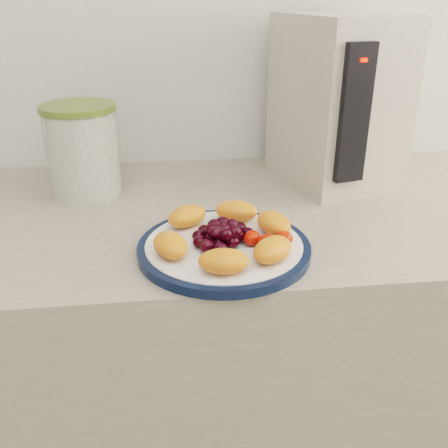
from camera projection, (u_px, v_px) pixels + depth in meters
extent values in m
cube|color=#A79B88|center=(221.00, 388.00, 1.14)|extent=(3.50, 0.60, 0.90)
cube|color=#946F52|center=(221.00, 398.00, 1.16)|extent=(3.48, 0.58, 0.84)
cylinder|color=#091732|center=(224.00, 248.00, 0.79)|extent=(0.27, 0.27, 0.01)
cylinder|color=white|center=(224.00, 248.00, 0.79)|extent=(0.25, 0.25, 0.02)
cylinder|color=#3A581D|center=(83.00, 153.00, 0.99)|extent=(0.15, 0.15, 0.17)
cylinder|color=#5E6E2C|center=(78.00, 108.00, 0.95)|extent=(0.15, 0.15, 0.01)
cube|color=beige|center=(336.00, 101.00, 1.04)|extent=(0.25, 0.31, 0.34)
cube|color=black|center=(354.00, 115.00, 0.90)|extent=(0.06, 0.03, 0.25)
cube|color=#FF0C05|center=(364.00, 60.00, 0.85)|extent=(0.01, 0.01, 0.01)
ellipsoid|color=orange|center=(274.00, 223.00, 0.81)|extent=(0.07, 0.08, 0.03)
ellipsoid|color=orange|center=(236.00, 211.00, 0.86)|extent=(0.08, 0.07, 0.03)
ellipsoid|color=orange|center=(187.00, 216.00, 0.84)|extent=(0.09, 0.08, 0.03)
ellipsoid|color=orange|center=(170.00, 245.00, 0.74)|extent=(0.07, 0.08, 0.03)
ellipsoid|color=orange|center=(224.00, 261.00, 0.70)|extent=(0.08, 0.06, 0.03)
ellipsoid|color=orange|center=(272.00, 249.00, 0.73)|extent=(0.08, 0.08, 0.03)
ellipsoid|color=black|center=(224.00, 237.00, 0.78)|extent=(0.02, 0.02, 0.02)
ellipsoid|color=black|center=(237.00, 236.00, 0.78)|extent=(0.02, 0.02, 0.02)
ellipsoid|color=black|center=(229.00, 232.00, 0.80)|extent=(0.02, 0.02, 0.02)
ellipsoid|color=black|center=(216.00, 233.00, 0.80)|extent=(0.02, 0.02, 0.02)
ellipsoid|color=black|center=(211.00, 238.00, 0.78)|extent=(0.02, 0.02, 0.02)
ellipsoid|color=black|center=(219.00, 243.00, 0.76)|extent=(0.02, 0.02, 0.02)
ellipsoid|color=black|center=(232.00, 242.00, 0.77)|extent=(0.02, 0.02, 0.02)
ellipsoid|color=black|center=(248.00, 233.00, 0.79)|extent=(0.02, 0.02, 0.02)
ellipsoid|color=black|center=(239.00, 228.00, 0.81)|extent=(0.02, 0.02, 0.02)
ellipsoid|color=black|center=(227.00, 226.00, 0.82)|extent=(0.02, 0.02, 0.02)
ellipsoid|color=black|center=(215.00, 227.00, 0.82)|extent=(0.02, 0.02, 0.02)
ellipsoid|color=black|center=(204.00, 231.00, 0.80)|extent=(0.02, 0.02, 0.02)
ellipsoid|color=black|center=(198.00, 236.00, 0.79)|extent=(0.02, 0.02, 0.02)
ellipsoid|color=black|center=(200.00, 242.00, 0.77)|extent=(0.02, 0.02, 0.02)
ellipsoid|color=black|center=(207.00, 246.00, 0.75)|extent=(0.02, 0.02, 0.02)
ellipsoid|color=black|center=(220.00, 249.00, 0.74)|extent=(0.02, 0.02, 0.02)
ellipsoid|color=black|center=(224.00, 229.00, 0.77)|extent=(0.02, 0.02, 0.02)
ellipsoid|color=black|center=(232.00, 224.00, 0.79)|extent=(0.02, 0.02, 0.02)
ellipsoid|color=black|center=(222.00, 223.00, 0.79)|extent=(0.02, 0.02, 0.02)
ellipsoid|color=black|center=(214.00, 225.00, 0.79)|extent=(0.02, 0.02, 0.02)
ellipsoid|color=black|center=(211.00, 229.00, 0.77)|extent=(0.02, 0.02, 0.02)
ellipsoid|color=black|center=(216.00, 233.00, 0.76)|extent=(0.02, 0.02, 0.02)
ellipsoid|color=black|center=(226.00, 234.00, 0.76)|extent=(0.02, 0.02, 0.02)
ellipsoid|color=black|center=(234.00, 232.00, 0.76)|extent=(0.02, 0.02, 0.02)
ellipsoid|color=red|center=(267.00, 241.00, 0.76)|extent=(0.03, 0.03, 0.02)
ellipsoid|color=red|center=(284.00, 239.00, 0.77)|extent=(0.03, 0.03, 0.02)
ellipsoid|color=red|center=(278.00, 248.00, 0.74)|extent=(0.04, 0.04, 0.02)
ellipsoid|color=red|center=(252.00, 238.00, 0.77)|extent=(0.04, 0.04, 0.02)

